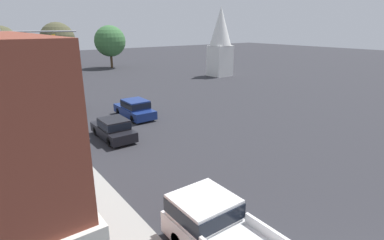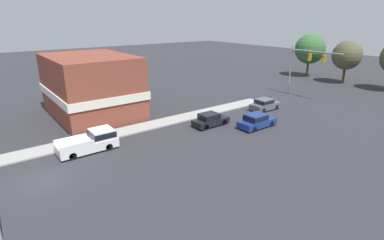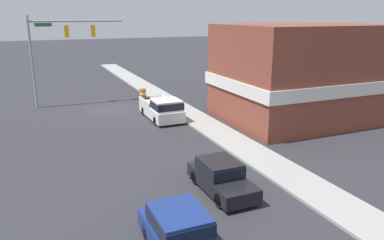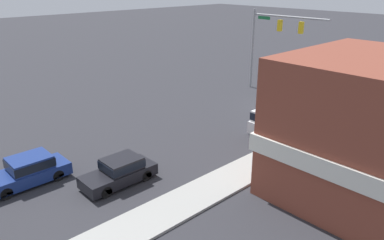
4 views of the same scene
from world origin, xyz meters
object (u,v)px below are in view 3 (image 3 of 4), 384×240
object	(u,v)px
pickup_truck_parked	(163,109)
construction_barrel	(143,94)
car_lead	(221,176)
car_oncoming	(181,233)

from	to	relation	value
pickup_truck_parked	construction_barrel	world-z (taller)	pickup_truck_parked
car_lead	car_oncoming	size ratio (longest dim) A/B	0.93
car_lead	construction_barrel	distance (m)	20.99
pickup_truck_parked	construction_barrel	bearing A→B (deg)	-94.75
car_lead	car_oncoming	world-z (taller)	car_oncoming
pickup_truck_parked	construction_barrel	xyz separation A→B (m)	(-0.67, -8.08, -0.39)
car_oncoming	construction_barrel	world-z (taller)	car_oncoming
car_lead	pickup_truck_parked	distance (m)	12.89
car_lead	car_oncoming	xyz separation A→B (m)	(3.50, 3.76, 0.05)
car_lead	car_oncoming	bearing A→B (deg)	47.10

